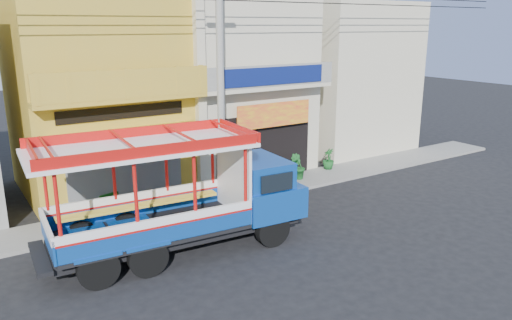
{
  "coord_description": "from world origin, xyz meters",
  "views": [
    {
      "loc": [
        -9.52,
        -11.97,
        6.5
      ],
      "look_at": [
        -0.05,
        2.5,
        1.8
      ],
      "focal_mm": 35.0,
      "sensor_mm": 36.0,
      "label": 1
    }
  ],
  "objects": [
    {
      "name": "potted_plant_a",
      "position": [
        2.7,
        4.22,
        0.57
      ],
      "size": [
        0.97,
        0.9,
        0.9
      ],
      "primitive_type": "imported",
      "rotation": [
        0.0,
        0.0,
        0.27
      ],
      "color": "#17521F",
      "rests_on": "sidewalk"
    },
    {
      "name": "potted_plant_b",
      "position": [
        3.15,
        4.13,
        0.66
      ],
      "size": [
        0.76,
        0.73,
        1.08
      ],
      "primitive_type": "imported",
      "rotation": [
        0.0,
        0.0,
        2.57
      ],
      "color": "#17521F",
      "rests_on": "sidewalk"
    },
    {
      "name": "ground",
      "position": [
        0.0,
        0.0,
        0.0
      ],
      "size": [
        90.0,
        90.0,
        0.0
      ],
      "primitive_type": "plane",
      "color": "black",
      "rests_on": "ground"
    },
    {
      "name": "utility_pole",
      "position": [
        -0.85,
        3.3,
        5.03
      ],
      "size": [
        28.0,
        0.26,
        9.0
      ],
      "color": "gray",
      "rests_on": "ground"
    },
    {
      "name": "sidewalk",
      "position": [
        0.0,
        4.0,
        0.06
      ],
      "size": [
        30.0,
        2.0,
        0.12
      ],
      "primitive_type": "cube",
      "color": "slate",
      "rests_on": "ground"
    },
    {
      "name": "songthaew_truck",
      "position": [
        -3.43,
        0.61,
        1.74
      ],
      "size": [
        7.89,
        3.02,
        3.61
      ],
      "color": "black",
      "rests_on": "ground"
    },
    {
      "name": "filler_building_right",
      "position": [
        9.0,
        8.0,
        3.8
      ],
      "size": [
        6.0,
        6.0,
        7.6
      ],
      "primitive_type": "cube",
      "color": "beige",
      "rests_on": "ground"
    },
    {
      "name": "potted_plant_c",
      "position": [
        5.27,
        4.59,
        0.59
      ],
      "size": [
        0.61,
        0.61,
        0.94
      ],
      "primitive_type": "imported",
      "rotation": [
        0.0,
        0.0,
        4.53
      ],
      "color": "#17521F",
      "rests_on": "sidewalk"
    },
    {
      "name": "shophouse_left",
      "position": [
        -4.0,
        7.96,
        4.11
      ],
      "size": [
        6.0,
        7.5,
        8.24
      ],
      "color": "gold",
      "rests_on": "ground"
    },
    {
      "name": "green_sign",
      "position": [
        -5.07,
        3.66,
        0.55
      ],
      "size": [
        0.66,
        0.44,
        1.02
      ],
      "color": "black",
      "rests_on": "sidewalk"
    },
    {
      "name": "shophouse_right",
      "position": [
        2.0,
        7.96,
        4.11
      ],
      "size": [
        6.0,
        6.75,
        8.24
      ],
      "color": "beige",
      "rests_on": "ground"
    },
    {
      "name": "party_pilaster",
      "position": [
        -1.0,
        4.85,
        4.0
      ],
      "size": [
        0.35,
        0.3,
        8.0
      ],
      "primitive_type": "cube",
      "color": "beige",
      "rests_on": "ground"
    }
  ]
}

